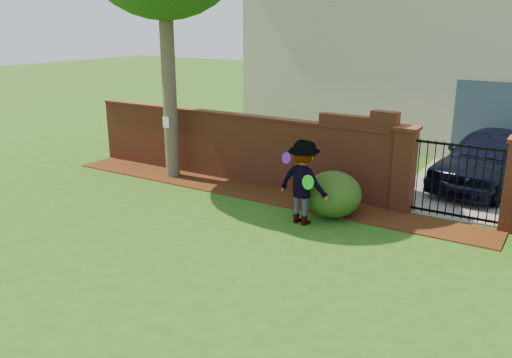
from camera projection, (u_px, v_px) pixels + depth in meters
The scene contains 13 objects.
ground at pixel (204, 251), 9.65m from camera, with size 80.00×80.00×0.01m, color #254F13.
mulch_bed at pixel (256, 193), 12.84m from camera, with size 11.10×1.08×0.03m, color #371A0A.
brick_wall at pixel (235, 146), 13.65m from camera, with size 8.70×0.31×2.16m.
pillar_left at pixel (404, 169), 11.41m from camera, with size 0.50×0.50×1.88m.
iron_gate at pixel (457, 181), 10.89m from camera, with size 1.78×0.03×1.60m.
driveway at pixel (486, 175), 14.39m from camera, with size 3.20×8.00×0.01m, color slate.
house at pixel (439, 46), 17.99m from camera, with size 12.40×6.40×6.30m.
car at pixel (485, 160), 13.00m from camera, with size 1.72×4.28×1.46m, color black.
paper_notice at pixel (166, 122), 13.65m from camera, with size 0.20×0.01×0.28m, color white.
shrub_left at pixel (333, 194), 11.21m from camera, with size 1.20×1.20×0.99m, color #1B4314.
man at pixel (302, 183), 10.73m from camera, with size 1.13×0.65×1.75m, color gray.
frisbee_purple at pixel (287, 158), 10.85m from camera, with size 0.24×0.24×0.02m, color #681EBD.
frisbee_green at pixel (308, 182), 10.39m from camera, with size 0.29×0.29×0.03m, color #1BCB22.
Camera 1 is at (5.49, -7.02, 4.03)m, focal length 37.25 mm.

